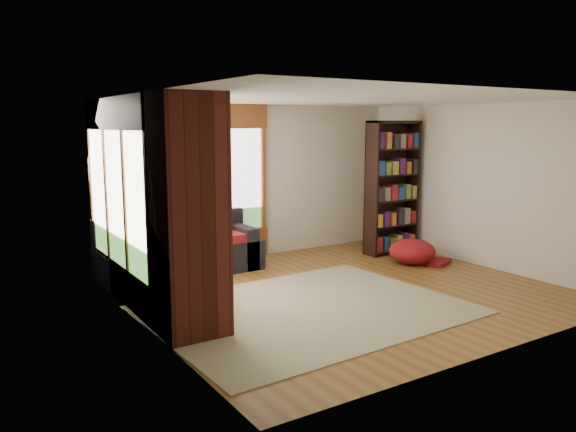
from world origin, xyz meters
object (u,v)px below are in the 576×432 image
area_rug (307,309)px  bookshelf (392,188)px  dog_brindle (178,241)px  brick_chimney (188,216)px  dog_tan (189,226)px  sectional_sofa (164,263)px  pouf (412,251)px

area_rug → bookshelf: bookshelf is taller
area_rug → dog_brindle: size_ratio=4.71×
brick_chimney → dog_tan: 2.23m
sectional_sofa → bookshelf: 4.19m
brick_chimney → dog_tan: bearing=67.5°
sectional_sofa → pouf: bearing=-17.7°
sectional_sofa → dog_tan: 0.63m
bookshelf → dog_brindle: size_ratio=2.93×
area_rug → dog_tan: size_ratio=3.50×
brick_chimney → dog_tan: size_ratio=2.43×
sectional_sofa → area_rug: sectional_sofa is taller
sectional_sofa → dog_tan: (0.38, -0.04, 0.50)m
brick_chimney → dog_brindle: bearing=73.4°
pouf → area_rug: bearing=-159.9°
dog_tan → dog_brindle: size_ratio=1.35×
brick_chimney → sectional_sofa: bearing=77.7°
sectional_sofa → dog_brindle: size_ratio=2.77×
area_rug → pouf: pouf is taller
bookshelf → area_rug: bearing=-149.4°
bookshelf → pouf: bearing=-107.1°
pouf → dog_tan: size_ratio=0.71×
area_rug → brick_chimney: bearing=178.2°
sectional_sofa → pouf: 4.00m
bookshelf → brick_chimney: bearing=-159.0°
dog_tan → pouf: bearing=-54.7°
brick_chimney → dog_brindle: (0.43, 1.45, -0.57)m
sectional_sofa → dog_tan: dog_tan is taller
brick_chimney → area_rug: (1.51, -0.05, -1.29)m
bookshelf → pouf: 1.25m
area_rug → sectional_sofa: bearing=117.0°
area_rug → bookshelf: (3.03, 1.79, 1.16)m
area_rug → dog_brindle: (-1.08, 1.50, 0.73)m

